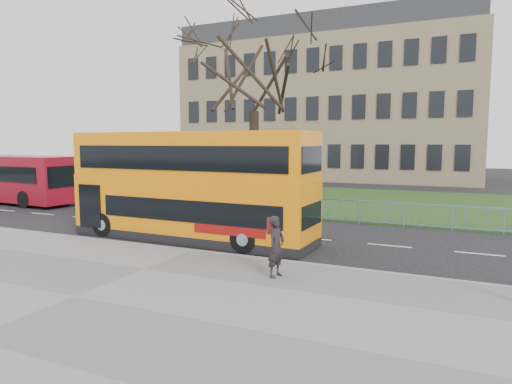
{
  "coord_description": "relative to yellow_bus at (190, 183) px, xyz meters",
  "views": [
    {
      "loc": [
        8.41,
        -14.61,
        3.83
      ],
      "look_at": [
        1.25,
        1.0,
        1.93
      ],
      "focal_mm": 32.0,
      "sensor_mm": 36.0,
      "label": 1
    }
  ],
  "objects": [
    {
      "name": "ground",
      "position": [
        1.25,
        -0.34,
        -2.22
      ],
      "size": [
        120.0,
        120.0,
        0.0
      ],
      "primitive_type": "plane",
      "color": "black",
      "rests_on": "ground"
    },
    {
      "name": "pavement",
      "position": [
        1.25,
        -7.09,
        -2.16
      ],
      "size": [
        80.0,
        10.5,
        0.12
      ],
      "primitive_type": "cube",
      "color": "slate",
      "rests_on": "ground"
    },
    {
      "name": "kerb",
      "position": [
        1.25,
        -1.89,
        -2.15
      ],
      "size": [
        80.0,
        0.2,
        0.14
      ],
      "primitive_type": "cube",
      "color": "gray",
      "rests_on": "ground"
    },
    {
      "name": "grass_verge",
      "position": [
        1.25,
        13.96,
        -2.18
      ],
      "size": [
        80.0,
        15.4,
        0.08
      ],
      "primitive_type": "cube",
      "color": "#213714",
      "rests_on": "ground"
    },
    {
      "name": "guard_railing",
      "position": [
        1.25,
        6.26,
        -1.67
      ],
      "size": [
        40.0,
        0.12,
        1.1
      ],
      "primitive_type": null,
      "color": "#6691B6",
      "rests_on": "ground"
    },
    {
      "name": "bare_tree",
      "position": [
        -1.75,
        9.66,
        4.46
      ],
      "size": [
        9.24,
        9.24,
        13.2
      ],
      "primitive_type": null,
      "color": "black",
      "rests_on": "grass_verge"
    },
    {
      "name": "civic_building",
      "position": [
        -3.75,
        34.66,
        4.78
      ],
      "size": [
        30.0,
        15.0,
        14.0
      ],
      "primitive_type": "cube",
      "color": "#827253",
      "rests_on": "ground"
    },
    {
      "name": "yellow_bus",
      "position": [
        0.0,
        0.0,
        0.0
      ],
      "size": [
        9.94,
        2.58,
        4.14
      ],
      "rotation": [
        0.0,
        0.0,
        -0.02
      ],
      "color": "orange",
      "rests_on": "ground"
    },
    {
      "name": "red_bus",
      "position": [
        -16.96,
        4.65,
        -0.65
      ],
      "size": [
        11.34,
        3.24,
        2.95
      ],
      "rotation": [
        0.0,
        0.0,
        -0.06
      ],
      "color": "maroon",
      "rests_on": "ground"
    },
    {
      "name": "pedestrian",
      "position": [
        5.05,
        -3.57,
        -1.26
      ],
      "size": [
        0.51,
        0.68,
        1.69
      ],
      "primitive_type": "imported",
      "rotation": [
        0.0,
        0.0,
        1.38
      ],
      "color": "black",
      "rests_on": "pavement"
    }
  ]
}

